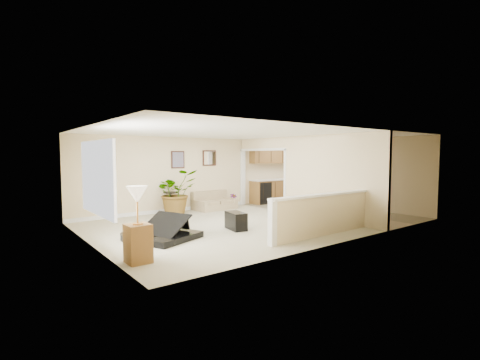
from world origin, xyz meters
TOP-DOWN VIEW (x-y plane):
  - floor at (0.00, 0.00)m, footprint 9.00×9.00m
  - back_wall at (0.00, 3.00)m, footprint 9.00×0.04m
  - front_wall at (0.00, -3.00)m, footprint 9.00×0.04m
  - left_wall at (-4.50, 0.00)m, footprint 0.04×6.00m
  - right_wall at (4.50, 0.00)m, footprint 0.04×6.00m
  - ceiling at (0.00, 0.00)m, footprint 9.00×6.00m
  - kitchen_vinyl at (3.15, 0.00)m, footprint 2.70×6.00m
  - interior_partition at (1.80, 0.25)m, footprint 0.18×5.99m
  - pony_half_wall at (0.08, -2.30)m, footprint 3.42×0.22m
  - left_window at (-4.49, -0.50)m, footprint 0.05×2.15m
  - wall_art_left at (-0.95, 2.97)m, footprint 0.48×0.04m
  - wall_mirror at (0.30, 2.97)m, footprint 0.55×0.04m
  - kitchen_cabinets at (3.19, 2.73)m, footprint 2.36×0.65m
  - piano at (-3.06, -0.32)m, footprint 1.85×1.82m
  - piano_bench at (-1.14, -0.54)m, footprint 0.46×0.72m
  - loveseat at (0.27, 2.65)m, footprint 1.52×0.93m
  - accent_table at (-1.38, 2.65)m, footprint 0.49×0.49m
  - palm_plant at (-1.28, 2.48)m, footprint 1.32×1.15m
  - small_plant at (0.98, 2.45)m, footprint 0.32×0.32m
  - lamp_stand at (-4.15, -1.71)m, footprint 0.41×0.41m

SIDE VIEW (x-z plane):
  - floor at x=0.00m, z-range 0.00..0.00m
  - kitchen_vinyl at x=3.15m, z-range 0.00..0.01m
  - small_plant at x=0.98m, z-range -0.04..0.47m
  - piano_bench at x=-1.14m, z-range 0.00..0.45m
  - loveseat at x=0.27m, z-range -0.10..0.74m
  - accent_table at x=-1.38m, z-range 0.10..0.81m
  - pony_half_wall at x=0.08m, z-range 0.02..1.02m
  - piano at x=-3.06m, z-range -0.10..1.14m
  - lamp_stand at x=-4.15m, z-range -0.10..1.25m
  - palm_plant at x=-1.28m, z-range -0.01..1.43m
  - kitchen_cabinets at x=3.19m, z-range -0.29..2.03m
  - interior_partition at x=1.80m, z-range -0.03..2.47m
  - back_wall at x=0.00m, z-range 0.00..2.50m
  - front_wall at x=0.00m, z-range 0.00..2.50m
  - left_wall at x=-4.50m, z-range 0.00..2.50m
  - right_wall at x=4.50m, z-range 0.00..2.50m
  - left_window at x=-4.49m, z-range 0.73..2.17m
  - wall_art_left at x=-0.95m, z-range 1.46..2.04m
  - wall_mirror at x=0.30m, z-range 1.52..2.08m
  - ceiling at x=0.00m, z-range 2.48..2.52m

